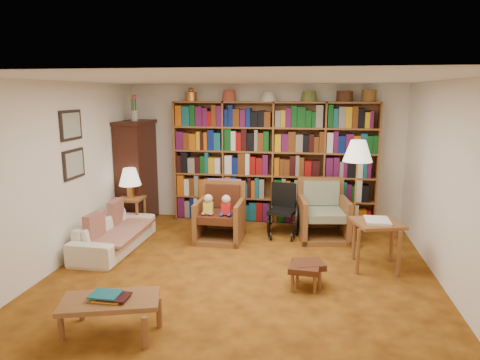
% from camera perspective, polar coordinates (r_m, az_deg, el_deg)
% --- Properties ---
extents(floor, '(5.00, 5.00, 0.00)m').
position_cam_1_polar(floor, '(5.81, 0.30, -12.23)').
color(floor, '#A36219').
rests_on(floor, ground).
extents(ceiling, '(5.00, 5.00, 0.00)m').
position_cam_1_polar(ceiling, '(5.32, 0.33, 13.23)').
color(ceiling, white).
rests_on(ceiling, wall_back).
extents(wall_back, '(5.00, 0.00, 5.00)m').
position_cam_1_polar(wall_back, '(7.88, 3.11, 3.52)').
color(wall_back, white).
rests_on(wall_back, floor).
extents(wall_front, '(5.00, 0.00, 5.00)m').
position_cam_1_polar(wall_front, '(3.08, -6.95, -9.29)').
color(wall_front, white).
rests_on(wall_front, floor).
extents(wall_left, '(0.00, 5.00, 5.00)m').
position_cam_1_polar(wall_left, '(6.31, -22.73, 0.66)').
color(wall_left, white).
rests_on(wall_left, floor).
extents(wall_right, '(0.00, 5.00, 5.00)m').
position_cam_1_polar(wall_right, '(5.63, 26.35, -0.86)').
color(wall_right, white).
rests_on(wall_right, floor).
extents(bookshelf, '(3.60, 0.30, 2.42)m').
position_cam_1_polar(bookshelf, '(7.70, 4.45, 2.73)').
color(bookshelf, brown).
rests_on(bookshelf, floor).
extents(curio_cabinet, '(0.50, 0.95, 2.40)m').
position_cam_1_polar(curio_cabinet, '(8.00, -13.59, 1.20)').
color(curio_cabinet, '#3D1910').
rests_on(curio_cabinet, floor).
extents(framed_pictures, '(0.03, 0.52, 0.97)m').
position_cam_1_polar(framed_pictures, '(6.50, -21.44, 4.40)').
color(framed_pictures, black).
rests_on(framed_pictures, wall_left).
extents(sofa, '(1.69, 0.69, 0.49)m').
position_cam_1_polar(sofa, '(6.81, -16.37, -6.90)').
color(sofa, '#F1E8CD').
rests_on(sofa, floor).
extents(sofa_throw, '(0.72, 1.34, 0.04)m').
position_cam_1_polar(sofa_throw, '(6.77, -16.02, -6.49)').
color(sofa_throw, beige).
rests_on(sofa_throw, sofa).
extents(cushion_left, '(0.16, 0.42, 0.41)m').
position_cam_1_polar(cushion_left, '(7.11, -16.21, -4.39)').
color(cushion_left, maroon).
rests_on(cushion_left, sofa).
extents(cushion_right, '(0.16, 0.40, 0.39)m').
position_cam_1_polar(cushion_right, '(6.51, -18.83, -6.01)').
color(cushion_right, maroon).
rests_on(cushion_right, sofa).
extents(side_table_lamp, '(0.42, 0.42, 0.59)m').
position_cam_1_polar(side_table_lamp, '(7.57, -14.28, -3.40)').
color(side_table_lamp, brown).
rests_on(side_table_lamp, floor).
extents(table_lamp, '(0.37, 0.37, 0.51)m').
position_cam_1_polar(table_lamp, '(7.46, -14.47, 0.29)').
color(table_lamp, '#C7893F').
rests_on(table_lamp, side_table_lamp).
extents(armchair_leather, '(0.74, 0.79, 0.94)m').
position_cam_1_polar(armchair_leather, '(7.01, -2.54, -4.74)').
color(armchair_leather, brown).
rests_on(armchair_leather, floor).
extents(armchair_sage, '(0.88, 0.90, 0.96)m').
position_cam_1_polar(armchair_sage, '(7.19, 11.01, -4.66)').
color(armchair_sage, brown).
rests_on(armchair_sage, floor).
extents(wheelchair, '(0.51, 0.69, 0.86)m').
position_cam_1_polar(wheelchair, '(7.22, 5.74, -4.21)').
color(wheelchair, black).
rests_on(wheelchair, floor).
extents(floor_lamp, '(0.44, 0.44, 1.66)m').
position_cam_1_polar(floor_lamp, '(6.63, 15.41, 3.18)').
color(floor_lamp, '#C7893F').
rests_on(floor_lamp, floor).
extents(side_table_papers, '(0.73, 0.73, 0.69)m').
position_cam_1_polar(side_table_papers, '(6.05, 17.75, -6.21)').
color(side_table_papers, brown).
rests_on(side_table_papers, floor).
extents(footstool_a, '(0.43, 0.39, 0.31)m').
position_cam_1_polar(footstool_a, '(5.43, 9.16, -11.27)').
color(footstool_a, '#522616').
rests_on(footstool_a, floor).
extents(footstool_b, '(0.38, 0.33, 0.30)m').
position_cam_1_polar(footstool_b, '(5.32, 8.51, -11.78)').
color(footstool_b, '#522616').
rests_on(footstool_b, floor).
extents(coffee_table, '(1.03, 0.72, 0.42)m').
position_cam_1_polar(coffee_table, '(4.53, -16.90, -15.46)').
color(coffee_table, brown).
rests_on(coffee_table, floor).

